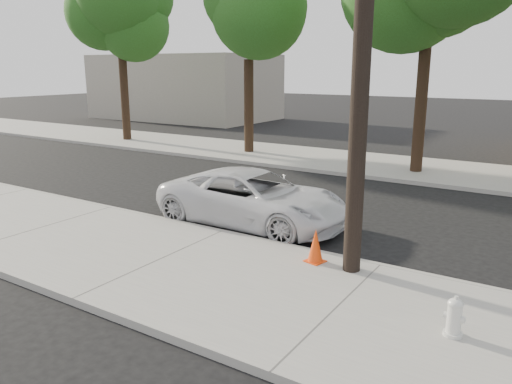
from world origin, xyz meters
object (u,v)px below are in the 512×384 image
police_cruiser (253,198)px  traffic_cone (316,246)px  utility_pole (363,29)px  fire_hydrant (454,318)px

police_cruiser → traffic_cone: bearing=-124.5°
utility_pole → fire_hydrant: (2.23, -1.53, -4.26)m
utility_pole → police_cruiser: (-3.50, 1.84, -3.98)m
traffic_cone → fire_hydrant: bearing=-26.9°
fire_hydrant → traffic_cone: bearing=158.9°
utility_pole → fire_hydrant: bearing=-34.4°
utility_pole → fire_hydrant: 5.05m
police_cruiser → traffic_cone: 3.28m
utility_pole → police_cruiser: 5.61m
fire_hydrant → police_cruiser: bearing=155.3°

